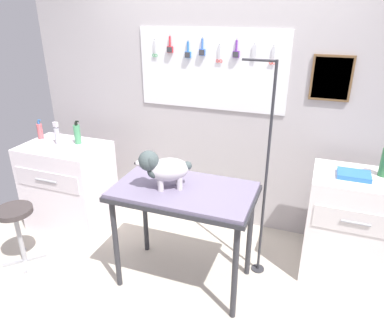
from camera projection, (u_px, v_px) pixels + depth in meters
name	position (u px, v px, depth m)	size (l,w,h in m)	color
ground	(171.00, 300.00, 2.82)	(4.40, 4.00, 0.04)	#BDB3A2
rear_wall_panel	(221.00, 113.00, 3.45)	(4.00, 0.11, 2.30)	#B2ABAC
grooming_table	(184.00, 198.00, 2.71)	(1.08, 0.62, 0.86)	#2D2D33
grooming_arm	(264.00, 184.00, 2.79)	(0.30, 0.11, 1.78)	#2D2D33
dog	(163.00, 168.00, 2.61)	(0.40, 0.31, 0.30)	silver
counter_left	(69.00, 186.00, 3.62)	(0.80, 0.58, 0.88)	white
cabinet_right	(350.00, 227.00, 2.92)	(0.68, 0.54, 0.91)	white
stool	(16.00, 220.00, 3.04)	(0.31, 0.31, 0.55)	#9E9EA3
conditioner_bottle	(77.00, 134.00, 3.46)	(0.06, 0.06, 0.23)	#479462
detangler_spray	(40.00, 131.00, 3.59)	(0.05, 0.05, 0.20)	#CF5B60
pump_bottle_white	(57.00, 135.00, 3.45)	(0.05, 0.05, 0.22)	#B4B4BF
supply_tray	(354.00, 175.00, 2.72)	(0.24, 0.18, 0.04)	#306FC2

